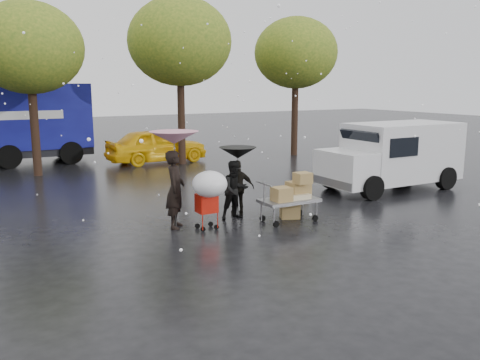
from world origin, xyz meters
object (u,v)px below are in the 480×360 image
shopping_cart (209,187)px  white_van (394,155)px  person_pink (175,189)px  vendor_cart (292,193)px  person_black (238,188)px  yellow_taxi (157,146)px

shopping_cart → white_van: size_ratio=0.30×
person_pink → shopping_cart: person_pink is taller
person_pink → vendor_cart: 2.98m
vendor_cart → shopping_cart: 2.27m
person_black → yellow_taxi: size_ratio=0.33×
person_black → vendor_cart: size_ratio=0.98×
person_black → white_van: white_van is taller
vendor_cart → white_van: white_van is taller
vendor_cart → yellow_taxi: yellow_taxi is taller
vendor_cart → shopping_cart: (-2.23, 0.23, 0.34)m
person_pink → vendor_cart: bearing=-76.5°
vendor_cart → person_black: bearing=127.0°
shopping_cart → white_van: white_van is taller
vendor_cart → yellow_taxi: bearing=88.0°
vendor_cart → shopping_cart: bearing=174.1°
person_black → white_van: bearing=-149.2°
shopping_cart → white_van: 7.71m
vendor_cart → shopping_cart: size_ratio=1.04×
person_pink → white_van: white_van is taller
vendor_cart → yellow_taxi: size_ratio=0.34×
white_van → vendor_cart: bearing=-161.8°
shopping_cart → white_van: (7.56, 1.52, 0.10)m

